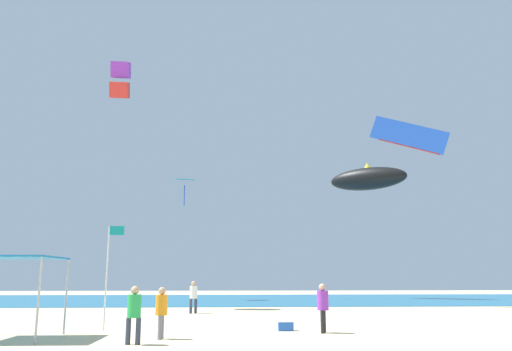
# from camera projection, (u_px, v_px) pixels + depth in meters

# --- Properties ---
(ground) EXTENTS (110.00, 110.00, 0.10)m
(ground) POSITION_uv_depth(u_px,v_px,m) (230.00, 333.00, 18.36)
(ground) COLOR beige
(ocean_strip) EXTENTS (110.00, 22.96, 0.03)m
(ocean_strip) POSITION_uv_depth(u_px,v_px,m) (229.00, 299.00, 44.32)
(ocean_strip) COLOR #1E6B93
(ocean_strip) RESTS_ON ground
(canopy_tent) EXTENTS (3.06, 2.73, 2.63)m
(canopy_tent) POSITION_uv_depth(u_px,v_px,m) (10.00, 261.00, 16.66)
(canopy_tent) COLOR #B2B2B7
(canopy_tent) RESTS_ON ground
(person_near_tent) EXTENTS (0.41, 0.41, 1.74)m
(person_near_tent) POSITION_uv_depth(u_px,v_px,m) (194.00, 294.00, 27.75)
(person_near_tent) COLOR #33384C
(person_near_tent) RESTS_ON ground
(person_leftmost) EXTENTS (0.41, 0.45, 1.73)m
(person_leftmost) POSITION_uv_depth(u_px,v_px,m) (323.00, 304.00, 18.20)
(person_leftmost) COLOR black
(person_leftmost) RESTS_ON ground
(person_rightmost) EXTENTS (0.45, 0.40, 1.70)m
(person_rightmost) POSITION_uv_depth(u_px,v_px,m) (134.00, 310.00, 15.07)
(person_rightmost) COLOR #33384C
(person_rightmost) RESTS_ON ground
(person_far_shore) EXTENTS (0.39, 0.44, 1.64)m
(person_far_shore) POSITION_uv_depth(u_px,v_px,m) (162.00, 308.00, 16.40)
(person_far_shore) COLOR slate
(person_far_shore) RESTS_ON ground
(banner_flag) EXTENTS (0.61, 0.06, 3.91)m
(banner_flag) POSITION_uv_depth(u_px,v_px,m) (109.00, 267.00, 19.30)
(banner_flag) COLOR silver
(banner_flag) RESTS_ON ground
(cooler_box) EXTENTS (0.57, 0.37, 0.35)m
(cooler_box) POSITION_uv_depth(u_px,v_px,m) (286.00, 326.00, 18.74)
(cooler_box) COLOR blue
(cooler_box) RESTS_ON ground
(kite_inflatable_black) EXTENTS (7.60, 6.18, 2.94)m
(kite_inflatable_black) POSITION_uv_depth(u_px,v_px,m) (368.00, 179.00, 47.86)
(kite_inflatable_black) COLOR black
(kite_diamond_teal) EXTENTS (2.10, 2.08, 2.54)m
(kite_diamond_teal) POSITION_uv_depth(u_px,v_px,m) (185.00, 181.00, 45.05)
(kite_diamond_teal) COLOR teal
(kite_parafoil_blue) EXTENTS (5.09, 2.48, 3.26)m
(kite_parafoil_blue) POSITION_uv_depth(u_px,v_px,m) (409.00, 136.00, 35.60)
(kite_parafoil_blue) COLOR blue
(kite_box_purple) EXTENTS (1.32, 1.59, 2.93)m
(kite_box_purple) POSITION_uv_depth(u_px,v_px,m) (120.00, 80.00, 35.15)
(kite_box_purple) COLOR purple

